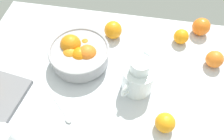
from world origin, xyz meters
The scene contains 10 objects.
ground_plane centered at (0.00, 0.00, -1.50)cm, with size 123.89×83.00×3.00cm, color silver.
fruit_bowl centered at (-17.45, 9.25, 4.90)cm, with size 24.62×24.62×11.38cm.
juice_pitcher centered at (7.28, 0.71, 5.78)cm, with size 12.01×14.84×16.78cm.
juice_glass centered at (-31.29, -29.05, 4.77)cm, with size 7.01×7.01×10.76cm.
loose_orange_0 centered at (18.39, -13.88, 3.45)cm, with size 6.90×6.90×6.90cm, color orange.
loose_orange_1 centered at (23.70, 27.69, 3.26)cm, with size 6.53×6.53×6.53cm, color orange.
loose_orange_2 centered at (37.03, 16.98, 3.53)cm, with size 7.06×7.06×7.06cm, color orange.
loose_orange_3 centered at (-6.35, 25.79, 3.98)cm, with size 7.96×7.96×7.96cm, color orange.
loose_orange_4 centered at (32.41, 34.71, 3.97)cm, with size 7.95×7.95×7.95cm, color orange.
spoon centered at (-17.75, -14.72, 0.43)cm, with size 12.63×12.09×1.00cm.
Camera 1 is at (5.97, -47.11, 77.27)cm, focal length 36.99 mm.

